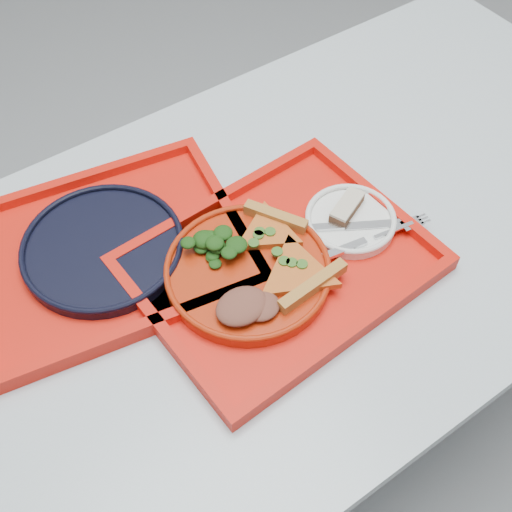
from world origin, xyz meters
name	(u,v)px	position (x,y,z in m)	size (l,w,h in m)	color
ground	(270,419)	(0.00, 0.00, 0.00)	(10.00, 10.00, 0.00)	#95989D
table	(277,267)	(0.00, 0.00, 0.68)	(1.60, 0.80, 0.75)	#A9B5BD
tray_main	(280,266)	(-0.03, -0.05, 0.76)	(0.45, 0.35, 0.01)	red
tray_far	(105,254)	(-0.25, 0.13, 0.76)	(0.45, 0.35, 0.01)	red
dinner_plate	(248,273)	(-0.09, -0.04, 0.77)	(0.26, 0.26, 0.02)	#A7250B
side_plate	(350,222)	(0.11, -0.05, 0.77)	(0.15, 0.15, 0.01)	white
navy_plate	(103,249)	(-0.25, 0.13, 0.77)	(0.26, 0.26, 0.02)	black
pizza_slice_a	(297,271)	(-0.03, -0.09, 0.79)	(0.14, 0.12, 0.02)	orange
pizza_slice_b	(268,230)	(-0.02, 0.00, 0.79)	(0.12, 0.11, 0.02)	orange
salad_heap	(212,246)	(-0.12, 0.02, 0.80)	(0.08, 0.07, 0.04)	black
meat_portion	(242,306)	(-0.14, -0.10, 0.79)	(0.08, 0.07, 0.02)	brown
dessert_bar	(347,207)	(0.12, -0.03, 0.79)	(0.08, 0.06, 0.02)	#4C2919
knife	(353,225)	(0.11, -0.06, 0.78)	(0.18, 0.02, 0.01)	silver
fork	(373,238)	(0.12, -0.10, 0.78)	(0.18, 0.02, 0.01)	silver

